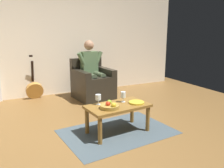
{
  "coord_description": "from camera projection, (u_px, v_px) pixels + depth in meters",
  "views": [
    {
      "loc": [
        1.27,
        2.77,
        1.52
      ],
      "look_at": [
        -0.57,
        -0.94,
        0.55
      ],
      "focal_mm": 37.76,
      "sensor_mm": 36.0,
      "label": 1
    }
  ],
  "objects": [
    {
      "name": "guitar",
      "position": [
        34.0,
        89.0,
        5.24
      ],
      "size": [
        0.37,
        0.33,
        0.97
      ],
      "color": "#BC8137",
      "rests_on": "ground"
    },
    {
      "name": "ground_plane",
      "position": [
        105.0,
        140.0,
        3.31
      ],
      "size": [
        7.24,
        7.24,
        0.0
      ],
      "primitive_type": "plane",
      "color": "brown"
    },
    {
      "name": "person_seated",
      "position": [
        92.0,
        67.0,
        5.19
      ],
      "size": [
        0.63,
        0.62,
        1.28
      ],
      "rotation": [
        0.0,
        0.0,
        0.11
      ],
      "color": "#506B45",
      "rests_on": "ground"
    },
    {
      "name": "wine_glass_far",
      "position": [
        98.0,
        98.0,
        3.47
      ],
      "size": [
        0.08,
        0.08,
        0.15
      ],
      "color": "silver",
      "rests_on": "coffee_table"
    },
    {
      "name": "armchair",
      "position": [
        93.0,
        84.0,
        5.26
      ],
      "size": [
        0.83,
        0.88,
        0.88
      ],
      "rotation": [
        0.0,
        0.0,
        0.11
      ],
      "color": "black",
      "rests_on": "ground"
    },
    {
      "name": "wine_glass_near",
      "position": [
        123.0,
        95.0,
        3.59
      ],
      "size": [
        0.08,
        0.08,
        0.16
      ],
      "color": "silver",
      "rests_on": "coffee_table"
    },
    {
      "name": "rug",
      "position": [
        118.0,
        132.0,
        3.57
      ],
      "size": [
        1.72,
        1.24,
        0.01
      ],
      "primitive_type": "cube",
      "rotation": [
        0.0,
        0.0,
        0.09
      ],
      "color": "#3F4C53",
      "rests_on": "ground"
    },
    {
      "name": "coffee_table",
      "position": [
        118.0,
        109.0,
        3.49
      ],
      "size": [
        0.97,
        0.58,
        0.43
      ],
      "rotation": [
        0.0,
        0.0,
        0.09
      ],
      "color": "brown",
      "rests_on": "ground"
    },
    {
      "name": "wall_back",
      "position": [
        55.0,
        37.0,
        5.4
      ],
      "size": [
        6.43,
        0.06,
        2.7
      ],
      "primitive_type": "cube",
      "color": "beige",
      "rests_on": "ground"
    },
    {
      "name": "decorative_dish",
      "position": [
        137.0,
        102.0,
        3.55
      ],
      "size": [
        0.23,
        0.23,
        0.02
      ],
      "primitive_type": "cylinder",
      "color": "gold",
      "rests_on": "coffee_table"
    },
    {
      "name": "fruit_bowl",
      "position": [
        110.0,
        106.0,
        3.32
      ],
      "size": [
        0.28,
        0.28,
        0.11
      ],
      "color": "olive",
      "rests_on": "coffee_table"
    }
  ]
}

